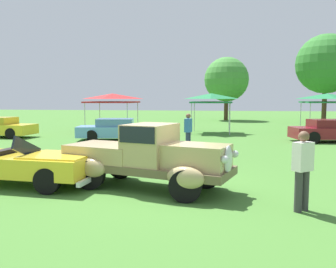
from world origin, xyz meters
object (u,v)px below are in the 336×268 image
Objects in this scene: canopy_tent_left_field at (112,98)px; canopy_tent_center_field at (211,98)px; neighbor_convertible at (23,163)px; canopy_tent_right_field at (327,98)px; spectator_between_cars at (303,168)px; feature_pickup_truck at (148,156)px; show_car_yellow at (1,127)px; show_car_skyblue at (118,130)px; show_car_burgundy at (330,131)px; spectator_near_truck at (188,131)px.

canopy_tent_left_field is 6.99m from canopy_tent_center_field.
neighbor_convertible is 1.43× the size of canopy_tent_right_field.
feature_pickup_truck is at bearing 159.02° from spectator_between_cars.
show_car_yellow is 0.86× the size of show_car_skyblue.
spectator_between_cars reaches higher than show_car_burgundy.
feature_pickup_truck is 15.68m from show_car_yellow.
spectator_near_truck is at bearing 86.35° from feature_pickup_truck.
show_car_yellow is at bearing 176.77° from show_car_skyblue.
neighbor_convertible is 15.71m from canopy_tent_left_field.
show_car_burgundy is (11.20, 11.32, 0.02)m from neighbor_convertible.
show_car_burgundy is 13.29m from spectator_between_cars.
spectator_near_truck is 13.65m from canopy_tent_right_field.
canopy_tent_left_field is at bearing 179.76° from canopy_tent_center_field.
spectator_near_truck is at bearing 59.99° from neighbor_convertible.
show_car_yellow is at bearing 136.80° from feature_pickup_truck.
spectator_near_truck is 0.61× the size of canopy_tent_center_field.
show_car_skyblue is at bearing 110.81° from feature_pickup_truck.
feature_pickup_truck is 2.79× the size of spectator_between_cars.
canopy_tent_left_field reaches higher than feature_pickup_truck.
canopy_tent_center_field reaches higher than neighbor_convertible.
canopy_tent_left_field is 1.19× the size of canopy_tent_center_field.
show_car_yellow is 19.27m from spectator_between_cars.
canopy_tent_left_field reaches higher than spectator_between_cars.
show_car_yellow is (-11.43, 10.73, -0.27)m from feature_pickup_truck.
canopy_tent_right_field is (5.56, 18.48, 1.51)m from spectator_between_cars.
show_car_burgundy is at bearing 31.99° from spectator_near_truck.
show_car_skyblue is 5.65m from spectator_near_truck.
canopy_tent_left_field is (-6.24, 8.66, 1.51)m from spectator_near_truck.
feature_pickup_truck reaches higher than neighbor_convertible.
spectator_near_truck reaches higher than show_car_burgundy.
neighbor_convertible is (-3.48, -0.07, -0.29)m from feature_pickup_truck.
canopy_tent_left_field is (5.62, 4.64, 1.83)m from show_car_yellow.
canopy_tent_right_field reaches higher than show_car_skyblue.
canopy_tent_left_field is at bearing 125.76° from spectator_near_truck.
spectator_between_cars is 19.24m from canopy_tent_left_field.
show_car_yellow is at bearing -178.42° from show_car_burgundy.
feature_pickup_truck is 13.65m from show_car_burgundy.
feature_pickup_truck reaches higher than show_car_burgundy.
show_car_yellow and show_car_skyblue have the same top height.
show_car_skyblue is 1.72× the size of canopy_tent_center_field.
canopy_tent_left_field is 1.06× the size of canopy_tent_right_field.
canopy_tent_right_field is at bearing 12.61° from canopy_tent_center_field.
canopy_tent_right_field is at bearing 53.71° from neighbor_convertible.
show_car_skyblue is (-3.92, 10.30, -0.27)m from feature_pickup_truck.
canopy_tent_center_field is (-2.38, 16.70, 1.51)m from spectator_between_cars.
show_car_yellow is at bearing -140.46° from canopy_tent_left_field.
canopy_tent_left_field is 15.04m from canopy_tent_right_field.
neighbor_convertible reaches higher than show_car_yellow.
canopy_tent_left_field is at bearing 110.49° from show_car_skyblue.
canopy_tent_left_field is (-2.32, 15.43, 1.85)m from neighbor_convertible.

